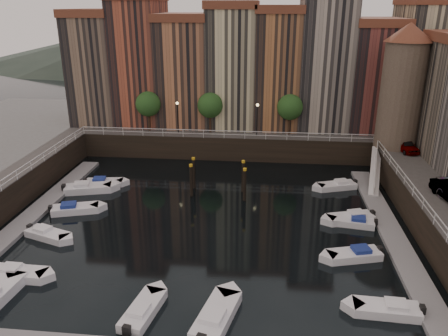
# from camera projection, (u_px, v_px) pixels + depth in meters

# --- Properties ---
(ground) EXTENTS (200.00, 200.00, 0.00)m
(ground) POSITION_uv_depth(u_px,v_px,m) (206.00, 219.00, 40.21)
(ground) COLOR black
(ground) RESTS_ON ground
(quay_far) EXTENTS (80.00, 20.00, 3.00)m
(quay_far) POSITION_uv_depth(u_px,v_px,m) (231.00, 128.00, 63.89)
(quay_far) COLOR black
(quay_far) RESTS_ON ground
(dock_left) EXTENTS (2.00, 28.00, 0.35)m
(dock_left) POSITION_uv_depth(u_px,v_px,m) (33.00, 214.00, 40.76)
(dock_left) COLOR gray
(dock_left) RESTS_ON ground
(dock_right) EXTENTS (2.00, 28.00, 0.35)m
(dock_right) POSITION_uv_depth(u_px,v_px,m) (390.00, 231.00, 37.68)
(dock_right) COLOR gray
(dock_right) RESTS_ON ground
(mountains) EXTENTS (145.00, 100.00, 18.00)m
(mountains) POSITION_uv_depth(u_px,v_px,m) (259.00, 40.00, 139.68)
(mountains) COLOR #2D382D
(mountains) RESTS_ON ground
(far_terrace) EXTENTS (48.70, 10.30, 17.50)m
(far_terrace) POSITION_uv_depth(u_px,v_px,m) (255.00, 65.00, 57.92)
(far_terrace) COLOR #7B644E
(far_terrace) RESTS_ON quay_far
(corner_tower) EXTENTS (5.20, 5.20, 13.80)m
(corner_tower) POSITION_uv_depth(u_px,v_px,m) (402.00, 85.00, 48.22)
(corner_tower) COLOR #6B5B4C
(corner_tower) RESTS_ON quay_right
(promenade_trees) EXTENTS (21.20, 3.20, 5.20)m
(promenade_trees) POSITION_uv_depth(u_px,v_px,m) (215.00, 106.00, 54.97)
(promenade_trees) COLOR black
(promenade_trees) RESTS_ON quay_far
(street_lamps) EXTENTS (10.36, 0.36, 4.18)m
(street_lamps) POSITION_uv_depth(u_px,v_px,m) (217.00, 113.00, 54.25)
(street_lamps) COLOR black
(street_lamps) RESTS_ON quay_far
(railings) EXTENTS (36.08, 34.04, 0.52)m
(railings) POSITION_uv_depth(u_px,v_px,m) (213.00, 162.00, 43.43)
(railings) COLOR white
(railings) RESTS_ON ground
(gangway) EXTENTS (2.78, 8.32, 3.73)m
(gangway) POSITION_uv_depth(u_px,v_px,m) (375.00, 168.00, 47.22)
(gangway) COLOR white
(gangway) RESTS_ON ground
(mooring_pilings) EXTENTS (5.94, 2.99, 3.78)m
(mooring_pilings) POSITION_uv_depth(u_px,v_px,m) (218.00, 179.00, 44.99)
(mooring_pilings) COLOR black
(mooring_pilings) RESTS_ON ground
(boat_left_0) EXTENTS (4.35, 1.68, 0.99)m
(boat_left_0) POSITION_uv_depth(u_px,v_px,m) (17.00, 273.00, 31.50)
(boat_left_0) COLOR white
(boat_left_0) RESTS_ON ground
(boat_left_1) EXTENTS (4.29, 2.72, 0.96)m
(boat_left_1) POSITION_uv_depth(u_px,v_px,m) (47.00, 234.00, 36.91)
(boat_left_1) COLOR white
(boat_left_1) RESTS_ON ground
(boat_left_2) EXTENTS (4.64, 2.82, 1.04)m
(boat_left_2) POSITION_uv_depth(u_px,v_px,m) (74.00, 209.00, 41.40)
(boat_left_2) COLOR white
(boat_left_2) RESTS_ON ground
(boat_left_3) EXTENTS (5.16, 2.99, 1.16)m
(boat_left_3) POSITION_uv_depth(u_px,v_px,m) (87.00, 188.00, 45.94)
(boat_left_3) COLOR white
(boat_left_3) RESTS_ON ground
(boat_left_4) EXTENTS (4.29, 2.06, 0.97)m
(boat_left_4) POSITION_uv_depth(u_px,v_px,m) (104.00, 182.00, 47.63)
(boat_left_4) COLOR white
(boat_left_4) RESTS_ON ground
(boat_right_0) EXTENTS (4.43, 1.80, 1.01)m
(boat_right_0) POSITION_uv_depth(u_px,v_px,m) (388.00, 309.00, 27.79)
(boat_right_0) COLOR white
(boat_right_0) RESTS_ON ground
(boat_right_1) EXTENTS (4.51, 2.64, 1.01)m
(boat_right_1) POSITION_uv_depth(u_px,v_px,m) (355.00, 255.00, 33.85)
(boat_right_1) COLOR white
(boat_right_1) RESTS_ON ground
(boat_right_2) EXTENTS (4.19, 2.06, 0.94)m
(boat_right_2) POSITION_uv_depth(u_px,v_px,m) (353.00, 222.00, 39.00)
(boat_right_2) COLOR white
(boat_right_2) RESTS_ON ground
(boat_right_3) EXTENTS (4.55, 2.79, 1.02)m
(boat_right_3) POSITION_uv_depth(u_px,v_px,m) (351.00, 218.00, 39.69)
(boat_right_3) COLOR white
(boat_right_3) RESTS_ON ground
(boat_right_4) EXTENTS (4.45, 2.82, 1.00)m
(boat_right_4) POSITION_uv_depth(u_px,v_px,m) (338.00, 186.00, 46.76)
(boat_right_4) COLOR white
(boat_right_4) RESTS_ON ground
(boat_near_1) EXTENTS (2.31, 4.51, 1.01)m
(boat_near_1) POSITION_uv_depth(u_px,v_px,m) (142.00, 311.00, 27.65)
(boat_near_1) COLOR white
(boat_near_1) RESTS_ON ground
(boat_near_2) EXTENTS (2.92, 5.24, 1.17)m
(boat_near_2) POSITION_uv_depth(u_px,v_px,m) (216.00, 317.00, 27.02)
(boat_near_2) COLOR white
(boat_near_2) RESTS_ON ground
(car_a) EXTENTS (2.45, 4.31, 1.38)m
(car_a) POSITION_uv_depth(u_px,v_px,m) (405.00, 146.00, 48.76)
(car_a) COLOR gray
(car_a) RESTS_ON quay_right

